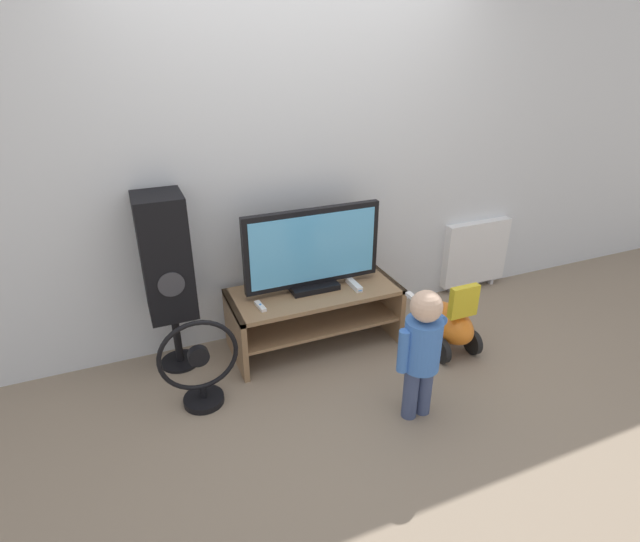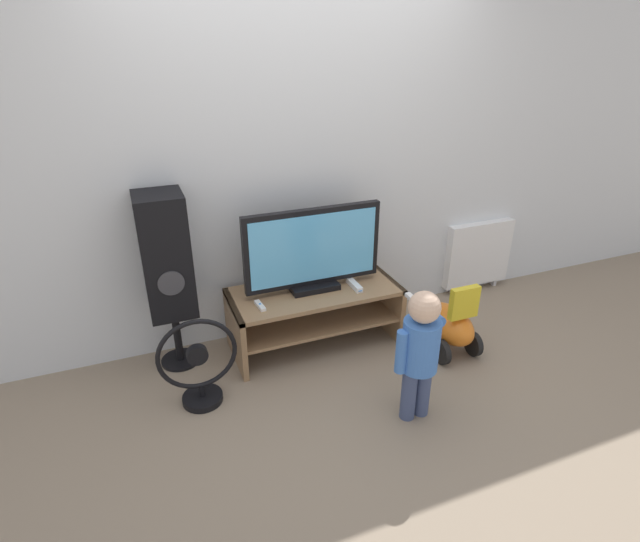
{
  "view_description": "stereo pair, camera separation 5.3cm",
  "coord_description": "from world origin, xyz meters",
  "px_view_note": "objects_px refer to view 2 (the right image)",
  "views": [
    {
      "loc": [
        -1.14,
        -2.55,
        2.03
      ],
      "look_at": [
        0.0,
        0.15,
        0.62
      ],
      "focal_mm": 28.0,
      "sensor_mm": 36.0,
      "label": 1
    },
    {
      "loc": [
        -1.09,
        -2.57,
        2.03
      ],
      "look_at": [
        0.0,
        0.15,
        0.62
      ],
      "focal_mm": 28.0,
      "sensor_mm": 36.0,
      "label": 2
    }
  ],
  "objects_px": {
    "speaker_tower": "(166,259)",
    "floor_fan": "(199,366)",
    "radiator": "(478,254)",
    "ride_on_toy": "(450,324)",
    "child": "(420,345)",
    "television": "(313,251)",
    "remote_primary": "(260,306)",
    "game_console": "(354,285)"
  },
  "relations": [
    {
      "from": "speaker_tower",
      "to": "floor_fan",
      "type": "xyz_separation_m",
      "value": [
        0.07,
        -0.47,
        -0.51
      ]
    },
    {
      "from": "radiator",
      "to": "speaker_tower",
      "type": "bearing_deg",
      "value": -176.93
    },
    {
      "from": "ride_on_toy",
      "to": "radiator",
      "type": "bearing_deg",
      "value": 42.52
    },
    {
      "from": "child",
      "to": "radiator",
      "type": "relative_size",
      "value": 1.33
    },
    {
      "from": "television",
      "to": "child",
      "type": "distance_m",
      "value": 1.0
    },
    {
      "from": "child",
      "to": "ride_on_toy",
      "type": "relative_size",
      "value": 1.48
    },
    {
      "from": "child",
      "to": "ride_on_toy",
      "type": "distance_m",
      "value": 0.79
    },
    {
      "from": "television",
      "to": "ride_on_toy",
      "type": "distance_m",
      "value": 1.08
    },
    {
      "from": "television",
      "to": "child",
      "type": "relative_size",
      "value": 1.17
    },
    {
      "from": "speaker_tower",
      "to": "ride_on_toy",
      "type": "relative_size",
      "value": 2.15
    },
    {
      "from": "child",
      "to": "floor_fan",
      "type": "bearing_deg",
      "value": 153.21
    },
    {
      "from": "remote_primary",
      "to": "radiator",
      "type": "height_order",
      "value": "radiator"
    },
    {
      "from": "television",
      "to": "floor_fan",
      "type": "xyz_separation_m",
      "value": [
        -0.86,
        -0.36,
        -0.46
      ]
    },
    {
      "from": "radiator",
      "to": "game_console",
      "type": "bearing_deg",
      "value": -165.78
    },
    {
      "from": "game_console",
      "to": "child",
      "type": "distance_m",
      "value": 0.84
    },
    {
      "from": "television",
      "to": "speaker_tower",
      "type": "relative_size",
      "value": 0.8
    },
    {
      "from": "ride_on_toy",
      "to": "radiator",
      "type": "xyz_separation_m",
      "value": [
        0.75,
        0.69,
        0.13
      ]
    },
    {
      "from": "game_console",
      "to": "remote_primary",
      "type": "distance_m",
      "value": 0.68
    },
    {
      "from": "radiator",
      "to": "child",
      "type": "bearing_deg",
      "value": -138.43
    },
    {
      "from": "game_console",
      "to": "ride_on_toy",
      "type": "relative_size",
      "value": 0.35
    },
    {
      "from": "child",
      "to": "speaker_tower",
      "type": "bearing_deg",
      "value": 139.18
    },
    {
      "from": "game_console",
      "to": "radiator",
      "type": "distance_m",
      "value": 1.37
    },
    {
      "from": "speaker_tower",
      "to": "floor_fan",
      "type": "height_order",
      "value": "speaker_tower"
    },
    {
      "from": "floor_fan",
      "to": "child",
      "type": "bearing_deg",
      "value": -26.79
    },
    {
      "from": "television",
      "to": "speaker_tower",
      "type": "xyz_separation_m",
      "value": [
        -0.93,
        0.11,
        0.05
      ]
    },
    {
      "from": "speaker_tower",
      "to": "ride_on_toy",
      "type": "height_order",
      "value": "speaker_tower"
    },
    {
      "from": "television",
      "to": "ride_on_toy",
      "type": "bearing_deg",
      "value": -28.31
    },
    {
      "from": "speaker_tower",
      "to": "radiator",
      "type": "distance_m",
      "value": 2.56
    },
    {
      "from": "television",
      "to": "remote_primary",
      "type": "distance_m",
      "value": 0.51
    },
    {
      "from": "game_console",
      "to": "remote_primary",
      "type": "bearing_deg",
      "value": -177.74
    },
    {
      "from": "ride_on_toy",
      "to": "television",
      "type": "bearing_deg",
      "value": 151.69
    },
    {
      "from": "game_console",
      "to": "floor_fan",
      "type": "bearing_deg",
      "value": -166.77
    },
    {
      "from": "television",
      "to": "remote_primary",
      "type": "relative_size",
      "value": 7.15
    },
    {
      "from": "television",
      "to": "floor_fan",
      "type": "bearing_deg",
      "value": -157.41
    },
    {
      "from": "child",
      "to": "floor_fan",
      "type": "xyz_separation_m",
      "value": [
        -1.13,
        0.57,
        -0.22
      ]
    },
    {
      "from": "ride_on_toy",
      "to": "speaker_tower",
      "type": "bearing_deg",
      "value": 162.5
    },
    {
      "from": "remote_primary",
      "to": "ride_on_toy",
      "type": "height_order",
      "value": "ride_on_toy"
    },
    {
      "from": "speaker_tower",
      "to": "radiator",
      "type": "height_order",
      "value": "speaker_tower"
    },
    {
      "from": "game_console",
      "to": "radiator",
      "type": "height_order",
      "value": "radiator"
    },
    {
      "from": "remote_primary",
      "to": "ride_on_toy",
      "type": "distance_m",
      "value": 1.31
    },
    {
      "from": "remote_primary",
      "to": "speaker_tower",
      "type": "height_order",
      "value": "speaker_tower"
    },
    {
      "from": "speaker_tower",
      "to": "television",
      "type": "bearing_deg",
      "value": -6.55
    }
  ]
}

